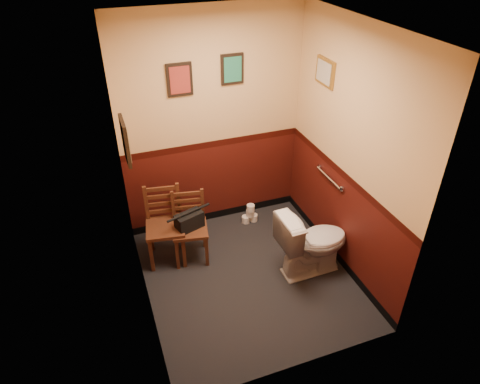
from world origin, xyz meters
name	(u,v)px	position (x,y,z in m)	size (l,w,h in m)	color
floor	(248,277)	(0.00, 0.00, 0.00)	(2.20, 2.40, 0.00)	black
ceiling	(251,27)	(0.00, 0.00, 2.70)	(2.20, 2.40, 0.00)	silver
wall_back	(212,126)	(0.00, 1.20, 1.35)	(2.20, 2.70, 0.00)	#3F100B
wall_front	(308,254)	(0.00, -1.20, 1.35)	(2.20, 2.70, 0.00)	#3F100B
wall_left	(133,197)	(-1.10, 0.00, 1.35)	(2.40, 2.70, 0.00)	#3F100B
wall_right	(348,156)	(1.10, 0.00, 1.35)	(2.40, 2.70, 0.00)	#3F100B
grab_bar	(329,178)	(1.07, 0.25, 0.95)	(0.05, 0.56, 0.06)	silver
framed_print_back_a	(180,80)	(-0.35, 1.18, 1.95)	(0.28, 0.04, 0.36)	black
framed_print_back_b	(232,69)	(0.25, 1.18, 2.00)	(0.26, 0.04, 0.34)	black
framed_print_left	(125,141)	(-1.08, 0.10, 1.85)	(0.04, 0.30, 0.38)	black
framed_print_right	(325,72)	(1.08, 0.60, 2.05)	(0.04, 0.34, 0.28)	olive
toilet	(312,242)	(0.72, -0.12, 0.40)	(0.45, 0.81, 0.79)	white
toilet_brush	(316,253)	(0.88, 0.02, 0.07)	(0.12, 0.12, 0.45)	silver
chair_left	(165,225)	(-0.76, 0.67, 0.46)	(0.49, 0.49, 0.91)	#522A18
chair_right	(190,227)	(-0.49, 0.59, 0.42)	(0.46, 0.46, 0.84)	#522A18
handbag	(189,221)	(-0.50, 0.55, 0.54)	(0.35, 0.25, 0.23)	black
tp_stack	(250,215)	(0.40, 0.96, 0.12)	(0.21, 0.13, 0.28)	silver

